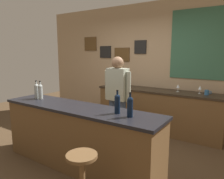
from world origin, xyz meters
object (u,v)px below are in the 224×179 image
(bar_stool, at_px, (82,174))
(wine_glass_a, at_px, (112,80))
(wine_bottle_b, at_px, (40,91))
(wine_glass_b, at_px, (178,86))
(wine_bottle_d, at_px, (130,106))
(wine_bottle_c, at_px, (117,103))
(coffee_mug, at_px, (207,92))
(wine_bottle_a, at_px, (36,90))
(wine_glass_c, at_px, (200,88))
(bartender, at_px, (117,96))

(bar_stool, xyz_separation_m, wine_glass_a, (-1.53, 2.83, 0.55))
(wine_bottle_b, height_order, wine_glass_b, wine_bottle_b)
(wine_bottle_b, distance_m, wine_glass_b, 2.65)
(bar_stool, bearing_deg, wine_bottle_d, 76.77)
(wine_bottle_c, bearing_deg, coffee_mug, 70.71)
(wine_bottle_a, bearing_deg, wine_bottle_d, -1.55)
(bar_stool, bearing_deg, wine_bottle_a, 155.88)
(wine_bottle_d, distance_m, wine_glass_b, 2.11)
(wine_bottle_d, bearing_deg, wine_glass_c, 80.56)
(wine_bottle_c, relative_size, wine_glass_a, 1.97)
(bar_stool, height_order, wine_glass_a, wine_glass_a)
(wine_bottle_d, bearing_deg, wine_bottle_a, 178.45)
(wine_bottle_c, relative_size, wine_glass_c, 1.97)
(bar_stool, bearing_deg, coffee_mug, 76.52)
(wine_bottle_a, relative_size, wine_glass_b, 1.97)
(wine_bottle_c, bearing_deg, wine_glass_c, 74.93)
(bartender, xyz_separation_m, wine_bottle_b, (-0.96, -0.88, 0.12))
(wine_bottle_a, relative_size, wine_bottle_b, 1.00)
(wine_bottle_b, height_order, wine_bottle_c, same)
(wine_bottle_c, bearing_deg, wine_glass_b, 85.76)
(wine_bottle_b, xyz_separation_m, wine_glass_b, (1.67, 2.05, -0.05))
(wine_bottle_a, relative_size, wine_bottle_c, 1.00)
(bar_stool, distance_m, wine_bottle_c, 0.95)
(wine_glass_a, height_order, wine_glass_b, same)
(wine_glass_a, xyz_separation_m, coffee_mug, (2.20, -0.06, -0.06))
(bar_stool, relative_size, coffee_mug, 5.44)
(wine_glass_b, height_order, wine_glass_c, same)
(bartender, height_order, wine_bottle_c, bartender)
(wine_bottle_b, xyz_separation_m, wine_glass_c, (2.09, 2.10, -0.05))
(bartender, relative_size, wine_glass_a, 10.45)
(bartender, distance_m, bar_stool, 1.80)
(wine_bottle_b, bearing_deg, bartender, 42.46)
(wine_bottle_c, height_order, wine_glass_c, wine_bottle_c)
(wine_bottle_b, bearing_deg, wine_bottle_c, -0.35)
(wine_glass_b, distance_m, coffee_mug, 0.56)
(bartender, relative_size, wine_bottle_b, 5.29)
(wine_bottle_b, bearing_deg, wine_bottle_d, -1.80)
(wine_bottle_a, height_order, wine_bottle_d, same)
(bartender, distance_m, wine_glass_c, 1.66)
(bar_stool, height_order, coffee_mug, coffee_mug)
(wine_bottle_d, bearing_deg, bartender, 129.43)
(wine_bottle_b, bearing_deg, wine_glass_c, 45.11)
(wine_bottle_a, xyz_separation_m, wine_glass_b, (1.77, 2.06, -0.05))
(wine_bottle_d, relative_size, coffee_mug, 2.45)
(wine_bottle_a, xyz_separation_m, wine_glass_c, (2.18, 2.10, -0.05))
(wine_bottle_b, relative_size, coffee_mug, 2.45)
(wine_bottle_a, xyz_separation_m, wine_bottle_c, (1.62, -0.00, 0.00))
(coffee_mug, bearing_deg, wine_bottle_a, -139.00)
(wine_glass_c, xyz_separation_m, coffee_mug, (0.14, -0.08, -0.06))
(wine_bottle_a, distance_m, coffee_mug, 3.09)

